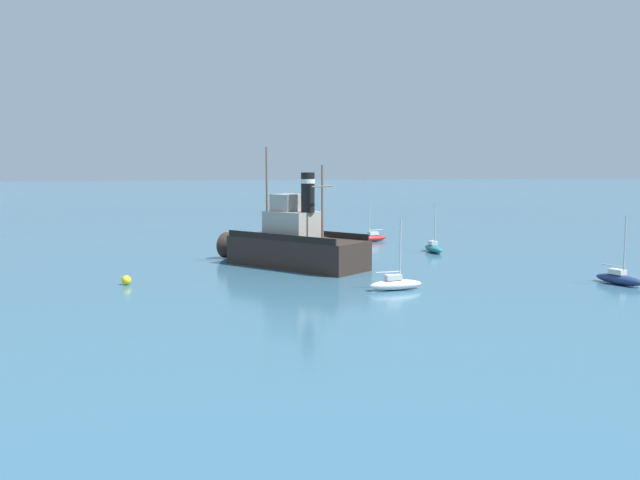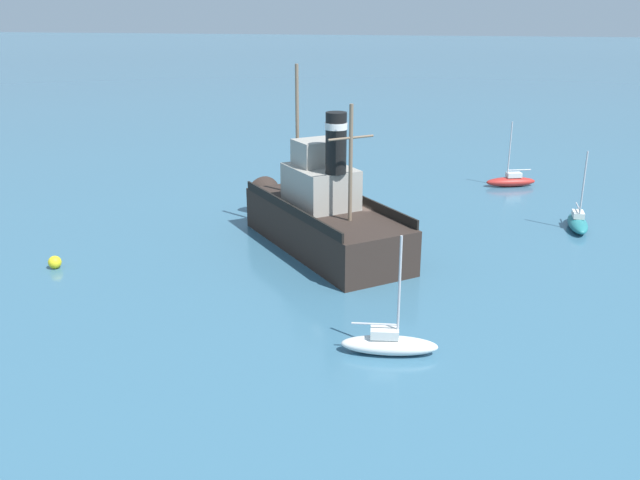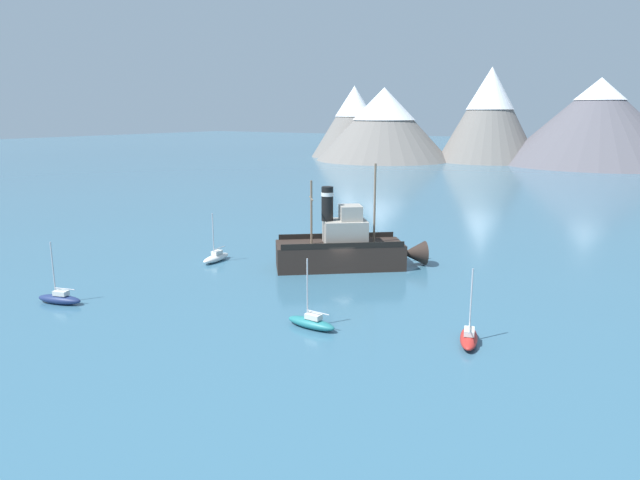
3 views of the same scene
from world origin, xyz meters
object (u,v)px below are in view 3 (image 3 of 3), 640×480
Objects in this scene: old_tugboat at (346,249)px; sailboat_teal at (311,322)px; sailboat_red at (469,337)px; sailboat_navy at (60,298)px; sailboat_white at (216,257)px; mooring_buoy at (356,233)px.

old_tugboat is 16.17m from sailboat_teal.
sailboat_red is 1.00× the size of sailboat_teal.
sailboat_teal is at bearing -67.46° from old_tugboat.
sailboat_navy and sailboat_white have the same top height.
sailboat_teal is (6.17, -14.87, -1.40)m from old_tugboat.
mooring_buoy is (-12.50, 27.63, -0.09)m from sailboat_teal.
sailboat_navy is 7.24× the size of mooring_buoy.
mooring_buoy is at bearing 78.92° from sailboat_navy.
sailboat_navy is at bearing -121.28° from old_tugboat.
sailboat_navy is 1.00× the size of sailboat_red.
mooring_buoy is (-6.33, 12.76, -1.49)m from old_tugboat.
mooring_buoy is at bearing 72.75° from sailboat_white.
sailboat_white is 18.88m from mooring_buoy.
sailboat_teal is 30.33m from mooring_buoy.
sailboat_navy is at bearing -101.08° from mooring_buoy.
sailboat_white is 1.00× the size of sailboat_teal.
sailboat_red is 33.03m from mooring_buoy.
sailboat_navy is 16.20m from sailboat_white.
sailboat_white reaches higher than mooring_buoy.
sailboat_navy is 1.00× the size of sailboat_teal.
old_tugboat is at bearing 112.54° from sailboat_teal.
sailboat_teal is (19.20, 6.57, 0.00)m from sailboat_navy.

